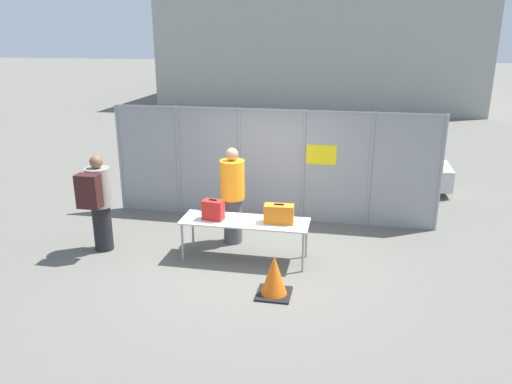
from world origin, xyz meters
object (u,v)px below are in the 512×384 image
object	(u,v)px
suitcase_orange	(279,214)
traffic_cone	(274,277)
security_worker_near	(233,195)
suitcase_red	(213,210)
traveler_hooded	(98,200)
utility_trailer	(381,174)
inspection_table	(245,223)

from	to	relation	value
suitcase_orange	traffic_cone	size ratio (longest dim) A/B	0.79
security_worker_near	traffic_cone	xyz separation A→B (m)	(1.07, -1.83, -0.64)
suitcase_red	traffic_cone	distance (m)	1.74
suitcase_red	traveler_hooded	bearing A→B (deg)	-177.47
security_worker_near	utility_trailer	world-z (taller)	security_worker_near
traveler_hooded	security_worker_near	xyz separation A→B (m)	(2.24, 0.84, -0.03)
traveler_hooded	traffic_cone	world-z (taller)	traveler_hooded
utility_trailer	traffic_cone	xyz separation A→B (m)	(-1.78, -5.80, -0.08)
suitcase_red	security_worker_near	bearing A→B (deg)	78.09
suitcase_red	utility_trailer	world-z (taller)	suitcase_red
suitcase_red	utility_trailer	size ratio (longest dim) A/B	0.09
suitcase_orange	traffic_cone	world-z (taller)	suitcase_orange
inspection_table	suitcase_red	world-z (taller)	suitcase_red
inspection_table	traffic_cone	bearing A→B (deg)	-58.48
inspection_table	utility_trailer	size ratio (longest dim) A/B	0.52
suitcase_orange	utility_trailer	xyz separation A→B (m)	(1.89, 4.66, -0.50)
utility_trailer	traffic_cone	world-z (taller)	utility_trailer
inspection_table	security_worker_near	world-z (taller)	security_worker_near
inspection_table	traveler_hooded	world-z (taller)	traveler_hooded
traffic_cone	suitcase_red	bearing A→B (deg)	138.89
security_worker_near	traffic_cone	distance (m)	2.21
traffic_cone	utility_trailer	bearing A→B (deg)	72.91
suitcase_orange	security_worker_near	xyz separation A→B (m)	(-0.97, 0.69, 0.06)
inspection_table	suitcase_orange	distance (m)	0.62
suitcase_orange	inspection_table	bearing A→B (deg)	-179.23
suitcase_orange	traffic_cone	bearing A→B (deg)	-84.68
traffic_cone	security_worker_near	bearing A→B (deg)	120.46
security_worker_near	suitcase_orange	bearing A→B (deg)	157.57
suitcase_red	security_worker_near	size ratio (longest dim) A/B	0.21
inspection_table	suitcase_red	distance (m)	0.59
suitcase_orange	traveler_hooded	size ratio (longest dim) A/B	0.29
suitcase_red	utility_trailer	bearing A→B (deg)	57.44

